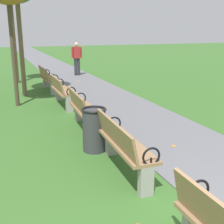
# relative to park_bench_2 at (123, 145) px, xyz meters

# --- Properties ---
(paved_walkway) EXTENTS (2.23, 44.00, 0.02)m
(paved_walkway) POSITION_rel_park_bench_2_xyz_m (1.62, 15.47, -0.48)
(paved_walkway) COLOR slate
(paved_walkway) RESTS_ON ground
(park_bench_2) EXTENTS (0.54, 1.62, 0.90)m
(park_bench_2) POSITION_rel_park_bench_2_xyz_m (0.00, 0.00, 0.00)
(park_bench_2) COLOR #93704C
(park_bench_2) RESTS_ON ground
(park_bench_3) EXTENTS (0.55, 1.62, 0.90)m
(park_bench_3) POSITION_rel_park_bench_2_xyz_m (0.00, 2.26, 0.00)
(park_bench_3) COLOR #93704C
(park_bench_3) RESTS_ON ground
(park_bench_4) EXTENTS (0.47, 1.60, 0.90)m
(park_bench_4) POSITION_rel_park_bench_2_xyz_m (-0.00, 4.62, 0.00)
(park_bench_4) COLOR #93704C
(park_bench_4) RESTS_ON ground
(park_bench_5) EXTENTS (0.51, 1.61, 0.90)m
(park_bench_5) POSITION_rel_park_bench_2_xyz_m (-0.00, 7.08, 0.00)
(park_bench_5) COLOR #93704C
(park_bench_5) RESTS_ON ground
(pedestrian_walking) EXTENTS (0.53, 0.23, 1.62)m
(pedestrian_walking) POSITION_rel_park_bench_2_xyz_m (2.03, 10.40, 0.44)
(pedestrian_walking) COLOR #2D2D38
(pedestrian_walking) RESTS_ON paved_walkway
(trash_bin) EXTENTS (0.48, 0.48, 0.84)m
(trash_bin) POSITION_rel_park_bench_2_xyz_m (-0.15, 1.04, -0.06)
(trash_bin) COLOR #38383D
(trash_bin) RESTS_ON ground
(scattered_leaves) EXTENTS (3.66, 13.41, 0.02)m
(scattered_leaves) POSITION_rel_park_bench_2_xyz_m (0.42, 2.75, -0.47)
(scattered_leaves) COLOR #BC842D
(scattered_leaves) RESTS_ON ground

